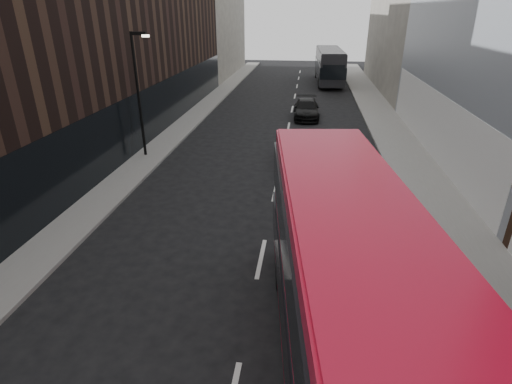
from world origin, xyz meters
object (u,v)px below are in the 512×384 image
(car_c, at_px, (306,109))
(car_b, at_px, (295,152))
(red_bus, at_px, (349,298))
(grey_bus, at_px, (329,65))
(street_lamp, at_px, (139,87))
(car_a, at_px, (306,180))

(car_c, bearing_deg, car_b, -94.13)
(red_bus, xyz_separation_m, grey_bus, (1.21, 43.89, -0.53))
(car_c, bearing_deg, street_lamp, -132.34)
(red_bus, distance_m, car_b, 15.42)
(car_b, xyz_separation_m, car_c, (0.48, 10.95, 0.03))
(street_lamp, xyz_separation_m, car_b, (9.03, 0.10, -3.48))
(car_b, bearing_deg, car_a, -86.64)
(grey_bus, distance_m, car_b, 28.86)
(car_c, bearing_deg, grey_bus, 80.68)
(red_bus, distance_m, car_a, 11.17)
(red_bus, relative_size, car_c, 2.40)
(street_lamp, bearing_deg, car_c, 49.29)
(street_lamp, height_order, car_a, street_lamp)
(street_lamp, height_order, car_b, street_lamp)
(car_a, distance_m, car_c, 15.20)
(car_b, bearing_deg, red_bus, -89.32)
(car_a, height_order, car_b, car_a)
(street_lamp, relative_size, red_bus, 0.58)
(street_lamp, distance_m, red_bus, 18.57)
(red_bus, relative_size, car_a, 2.88)
(street_lamp, distance_m, car_a, 11.10)
(street_lamp, distance_m, car_b, 9.68)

